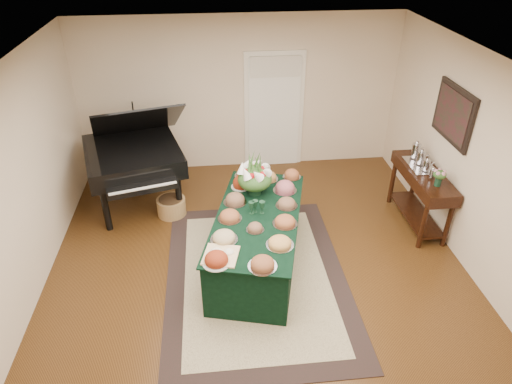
{
  "coord_description": "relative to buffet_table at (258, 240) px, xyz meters",
  "views": [
    {
      "loc": [
        -0.51,
        -4.55,
        4.09
      ],
      "look_at": [
        0.0,
        0.3,
        1.05
      ],
      "focal_mm": 32.0,
      "sensor_mm": 36.0,
      "label": 1
    }
  ],
  "objects": [
    {
      "name": "ground",
      "position": [
        -0.01,
        -0.16,
        -0.4
      ],
      "size": [
        6.0,
        6.0,
        0.0
      ],
      "primitive_type": "plane",
      "color": "black",
      "rests_on": "ground"
    },
    {
      "name": "area_rug",
      "position": [
        -0.05,
        -0.28,
        -0.39
      ],
      "size": [
        2.31,
        3.23,
        0.01
      ],
      "color": "black",
      "rests_on": "ground"
    },
    {
      "name": "kitchen_doorway",
      "position": [
        0.59,
        2.81,
        0.63
      ],
      "size": [
        1.05,
        0.07,
        2.1
      ],
      "color": "white",
      "rests_on": "ground"
    },
    {
      "name": "buffet_table",
      "position": [
        0.0,
        0.0,
        0.0
      ],
      "size": [
        1.54,
        2.37,
        0.78
      ],
      "color": "black",
      "rests_on": "ground"
    },
    {
      "name": "food_platters",
      "position": [
        -0.0,
        0.07,
        0.44
      ],
      "size": [
        1.43,
        2.29,
        0.14
      ],
      "color": "#B8B8C1",
      "rests_on": "buffet_table"
    },
    {
      "name": "cutting_board",
      "position": [
        -0.49,
        -0.73,
        0.42
      ],
      "size": [
        0.46,
        0.46,
        0.1
      ],
      "color": "tan",
      "rests_on": "buffet_table"
    },
    {
      "name": "green_goblets",
      "position": [
        -0.01,
        0.06,
        0.48
      ],
      "size": [
        0.21,
        0.11,
        0.18
      ],
      "color": "#143321",
      "rests_on": "buffet_table"
    },
    {
      "name": "floral_centerpiece",
      "position": [
        0.02,
        0.54,
        0.67
      ],
      "size": [
        0.48,
        0.48,
        0.48
      ],
      "color": "#143321",
      "rests_on": "buffet_table"
    },
    {
      "name": "grand_piano",
      "position": [
        -1.74,
        1.7,
        0.46
      ],
      "size": [
        1.74,
        1.94,
        1.72
      ],
      "color": "black",
      "rests_on": "ground"
    },
    {
      "name": "wicker_basket",
      "position": [
        -1.21,
        1.3,
        -0.26
      ],
      "size": [
        0.45,
        0.45,
        0.28
      ],
      "primitive_type": "cylinder",
      "color": "olive",
      "rests_on": "ground"
    },
    {
      "name": "mahogany_sideboard",
      "position": [
        2.49,
        0.7,
        0.29
      ],
      "size": [
        0.45,
        1.4,
        0.89
      ],
      "color": "black",
      "rests_on": "ground"
    },
    {
      "name": "tea_service",
      "position": [
        2.49,
        0.84,
        0.61
      ],
      "size": [
        0.34,
        0.74,
        0.3
      ],
      "color": "#B8B8C1",
      "rests_on": "mahogany_sideboard"
    },
    {
      "name": "pink_bouquet",
      "position": [
        2.49,
        0.31,
        0.66
      ],
      "size": [
        0.19,
        0.19,
        0.25
      ],
      "color": "#143321",
      "rests_on": "mahogany_sideboard"
    },
    {
      "name": "wall_painting",
      "position": [
        2.71,
        0.7,
        1.35
      ],
      "size": [
        0.05,
        0.95,
        0.75
      ],
      "color": "black",
      "rests_on": "ground"
    }
  ]
}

